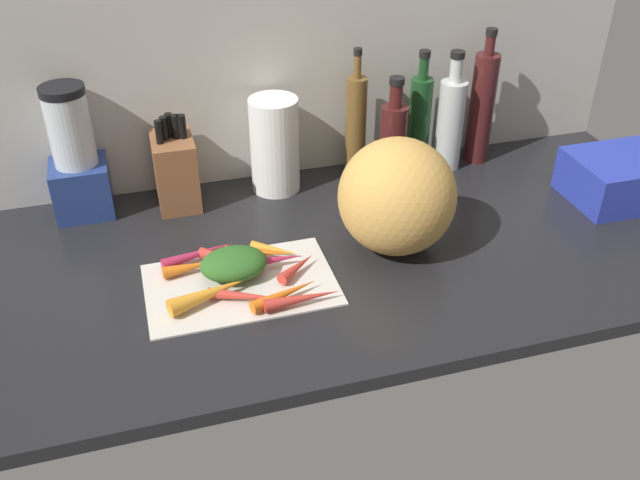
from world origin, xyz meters
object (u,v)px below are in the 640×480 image
carrot_8 (241,267)px  bottle_4 (482,107)px  carrot_4 (258,254)px  cutting_board (241,284)px  bottle_0 (356,125)px  carrot_5 (267,261)px  carrot_6 (252,297)px  knife_block (175,170)px  carrot_11 (275,249)px  winter_squash (397,197)px  bottle_1 (393,139)px  dish_rack (618,178)px  carrot_1 (193,266)px  blender_appliance (76,161)px  carrot_3 (210,293)px  carrot_0 (297,267)px  bottle_3 (450,122)px  bottle_2 (419,120)px  carrot_2 (285,294)px  carrot_9 (232,260)px  paper_towel_roll (275,145)px  carrot_7 (303,298)px  carrot_10 (198,254)px

carrot_8 → bottle_4: bearing=25.8°
carrot_4 → cutting_board: bearing=-125.7°
cutting_board → bottle_0: bearing=46.4°
carrot_5 → carrot_6: (-5.12, -10.37, -0.46)cm
carrot_4 → bottle_4: size_ratio=0.40×
carrot_4 → knife_block: bearing=114.3°
carrot_11 → winter_squash: bearing=-7.8°
knife_block → bottle_1: 53.82cm
carrot_4 → dish_rack: dish_rack is taller
carrot_1 → winter_squash: (43.47, -1.67, 10.47)cm
blender_appliance → bottle_1: blender_appliance is taller
carrot_1 → carrot_3: bearing=-79.2°
carrot_0 → dish_rack: bearing=6.4°
cutting_board → bottle_3: bearing=30.3°
bottle_1 → blender_appliance: bearing=176.7°
cutting_board → bottle_2: 68.10cm
carrot_6 → carrot_3: bearing=161.7°
carrot_2 → knife_block: bearing=109.2°
carrot_9 → carrot_2: bearing=-60.7°
carrot_5 → dish_rack: bearing=3.8°
winter_squash → bottle_1: bottle_1 is taller
carrot_2 → carrot_8: 13.36cm
carrot_1 → bottle_2: 71.79cm
paper_towel_roll → bottle_4: bottle_4 is taller
cutting_board → carrot_2: carrot_2 is taller
carrot_5 → carrot_7: bearing=-73.9°
carrot_6 → blender_appliance: bearing=124.0°
carrot_0 → carrot_8: carrot_0 is taller
dish_rack → carrot_11: bearing=-179.1°
carrot_4 → carrot_10: (-12.12, 3.21, 0.13)cm
carrot_10 → carrot_3: bearing=-88.7°
carrot_6 → carrot_8: bearing=91.5°
paper_towel_roll → bottle_4: size_ratio=0.67×
dish_rack → carrot_3: bearing=-172.3°
carrot_1 → knife_block: (0.55, 30.22, 6.88)cm
carrot_4 → dish_rack: bearing=1.5°
carrot_10 → dish_rack: size_ratio=0.69×
carrot_1 → blender_appliance: size_ratio=0.40×
carrot_4 → paper_towel_roll: (10.92, 29.96, 9.78)cm
carrot_0 → carrot_10: (-18.83, 10.26, 0.05)cm
carrot_11 → blender_appliance: bearing=141.5°
carrot_6 → bottle_4: 83.80cm
carrot_8 → carrot_9: (-1.36, 2.36, 0.19)cm
carrot_2 → carrot_11: carrot_2 is taller
carrot_4 → carrot_11: (3.79, 0.92, -0.04)cm
carrot_9 → carrot_5: bearing=-21.1°
winter_squash → bottle_3: (26.79, 31.43, 0.12)cm
bottle_0 → bottle_4: (33.65, -1.36, 1.53)cm
carrot_3 → bottle_1: bottle_1 is taller
carrot_5 → carrot_9: 7.25cm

